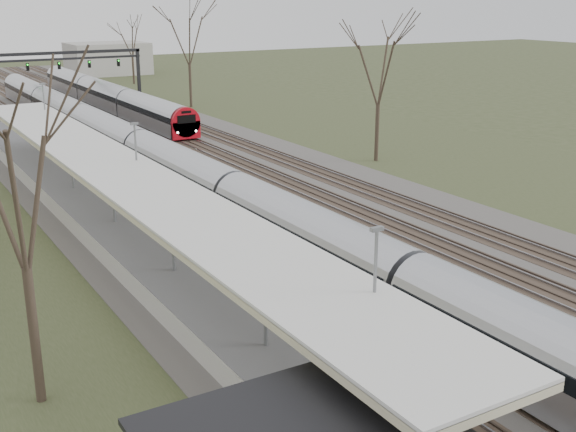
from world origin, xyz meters
name	(u,v)px	position (x,y,z in m)	size (l,w,h in m)	color
track_bed	(146,150)	(0.26, 55.00, 0.06)	(24.00, 160.00, 0.22)	#474442
platform	(96,214)	(-9.05, 37.50, 0.50)	(3.50, 69.00, 1.00)	#9E9B93
canopy	(117,171)	(-9.05, 32.99, 3.93)	(4.10, 50.00, 3.11)	slate
signal_gantry	(52,62)	(0.29, 84.99, 4.91)	(21.00, 0.59, 6.08)	black
tree_west_near	(16,176)	(-16.00, 20.00, 7.29)	(5.00, 5.00, 10.30)	#2D231C
tree_east_far	(379,65)	(14.00, 42.00, 7.29)	(5.00, 5.00, 10.30)	#2D231C
train_near	(142,151)	(-2.50, 47.98, 1.48)	(2.62, 90.21, 3.05)	#B4B7BF
train_far	(107,96)	(4.50, 78.70, 1.48)	(2.62, 45.21, 3.05)	#B4B7BF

